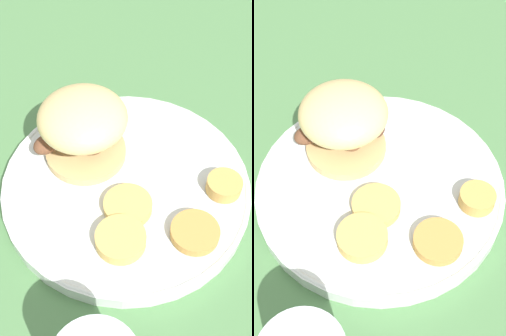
{
  "view_description": "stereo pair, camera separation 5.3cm",
  "coord_description": "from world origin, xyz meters",
  "views": [
    {
      "loc": [
        0.3,
        -0.12,
        0.46
      ],
      "look_at": [
        0.0,
        0.0,
        0.05
      ],
      "focal_mm": 50.0,
      "sensor_mm": 36.0,
      "label": 1
    },
    {
      "loc": [
        0.32,
        -0.07,
        0.46
      ],
      "look_at": [
        0.0,
        0.0,
        0.05
      ],
      "focal_mm": 50.0,
      "sensor_mm": 36.0,
      "label": 2
    }
  ],
  "objects": [
    {
      "name": "potato_round_1",
      "position": [
        0.07,
        -0.03,
        0.03
      ],
      "size": [
        0.05,
        0.05,
        0.01
      ],
      "primitive_type": "cylinder",
      "color": "tan",
      "rests_on": "dinner_plate"
    },
    {
      "name": "potato_round_0",
      "position": [
        0.04,
        -0.01,
        0.03
      ],
      "size": [
        0.05,
        0.05,
        0.01
      ],
      "primitive_type": "cylinder",
      "color": "tan",
      "rests_on": "dinner_plate"
    },
    {
      "name": "sandwich",
      "position": [
        -0.06,
        -0.03,
        0.07
      ],
      "size": [
        0.12,
        0.12,
        0.09
      ],
      "color": "tan",
      "rests_on": "dinner_plate"
    },
    {
      "name": "ground_plane",
      "position": [
        0.0,
        0.0,
        0.0
      ],
      "size": [
        4.0,
        4.0,
        0.0
      ],
      "primitive_type": "plane",
      "color": "#4C7A47"
    },
    {
      "name": "potato_round_3",
      "position": [
        0.09,
        0.04,
        0.03
      ],
      "size": [
        0.05,
        0.05,
        0.01
      ],
      "primitive_type": "cylinder",
      "color": "#BC8942",
      "rests_on": "dinner_plate"
    },
    {
      "name": "potato_round_2",
      "position": [
        0.05,
        0.1,
        0.03
      ],
      "size": [
        0.04,
        0.04,
        0.02
      ],
      "primitive_type": "cylinder",
      "color": "tan",
      "rests_on": "dinner_plate"
    },
    {
      "name": "dinner_plate",
      "position": [
        0.0,
        0.0,
        0.01
      ],
      "size": [
        0.29,
        0.29,
        0.02
      ],
      "color": "silver",
      "rests_on": "ground_plane"
    }
  ]
}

